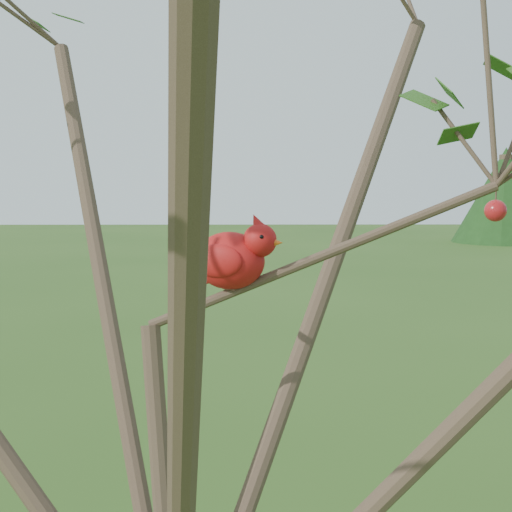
# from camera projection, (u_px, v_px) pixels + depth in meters

# --- Properties ---
(crabapple_tree) EXTENTS (2.35, 2.05, 2.95)m
(crabapple_tree) POSITION_uv_depth(u_px,v_px,m) (185.00, 235.00, 1.14)
(crabapple_tree) COLOR #3B2C20
(crabapple_tree) RESTS_ON ground
(cardinal) EXTENTS (0.21, 0.14, 0.15)m
(cardinal) POSITION_uv_depth(u_px,v_px,m) (233.00, 258.00, 1.26)
(cardinal) COLOR #AF0F17
(cardinal) RESTS_ON ground
(distant_trees) EXTENTS (40.85, 10.50, 3.72)m
(distant_trees) POSITION_uv_depth(u_px,v_px,m) (278.00, 204.00, 25.64)
(distant_trees) COLOR #3B2C20
(distant_trees) RESTS_ON ground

